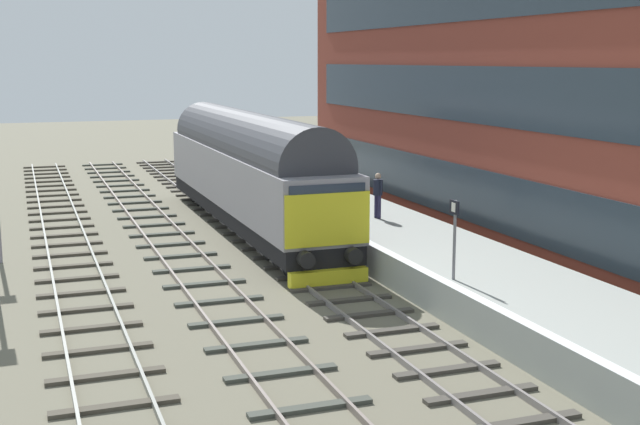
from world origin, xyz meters
name	(u,v)px	position (x,y,z in m)	size (l,w,h in m)	color
ground_plane	(294,262)	(0.00, 0.00, 0.00)	(140.00, 140.00, 0.00)	#686351
track_main	(294,260)	(0.00, 0.00, 0.06)	(2.50, 60.00, 0.15)	gray
track_adjacent_west	(192,269)	(-3.44, 0.00, 0.06)	(2.50, 60.00, 0.15)	gray
track_adjacent_far_west	(77,278)	(-6.98, 0.00, 0.06)	(2.50, 60.00, 0.15)	slate
station_platform	(392,240)	(3.60, 0.00, 0.50)	(4.00, 44.00, 1.01)	#9CA29C
station_building	(583,102)	(9.30, -2.54, 5.28)	(5.46, 37.39, 10.56)	brown
diesel_locomotive	(249,168)	(0.00, 5.67, 2.48)	(2.74, 18.26, 4.68)	black
platform_number_sign	(454,228)	(2.04, -7.18, 2.38)	(0.10, 0.44, 2.09)	slate
waiting_passenger	(378,191)	(3.66, 1.42, 1.99)	(0.40, 0.50, 1.64)	#272442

